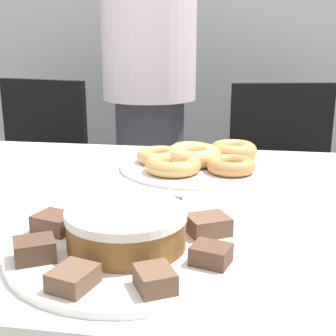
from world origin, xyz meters
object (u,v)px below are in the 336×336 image
(person_standing, at_px, (149,81))
(plate_cake, at_px, (127,249))
(office_chair_right, at_px, (288,212))
(office_chair_left, at_px, (28,198))
(frosted_cake, at_px, (127,227))
(plate_donuts, at_px, (193,166))

(person_standing, height_order, plate_cake, person_standing)
(office_chair_right, xyz_separation_m, plate_cake, (-0.33, -1.11, 0.35))
(person_standing, bearing_deg, office_chair_left, 176.82)
(office_chair_left, distance_m, plate_cake, 1.36)
(plate_cake, bearing_deg, person_standing, 99.45)
(office_chair_left, xyz_separation_m, plate_cake, (0.70, -1.11, 0.35))
(office_chair_right, xyz_separation_m, frosted_cake, (-0.33, -1.11, 0.38))
(office_chair_left, relative_size, plate_cake, 2.69)
(office_chair_right, xyz_separation_m, plate_donuts, (-0.29, -0.67, 0.35))
(office_chair_left, distance_m, office_chair_right, 1.03)
(office_chair_left, height_order, office_chair_right, same)
(office_chair_left, bearing_deg, person_standing, 8.88)
(plate_cake, bearing_deg, office_chair_left, 121.99)
(office_chair_right, relative_size, plate_cake, 2.69)
(office_chair_left, distance_m, frosted_cake, 1.37)
(plate_cake, xyz_separation_m, frosted_cake, (-0.00, 0.00, 0.03))
(office_chair_right, height_order, frosted_cake, office_chair_right)
(person_standing, height_order, office_chair_right, person_standing)
(office_chair_right, bearing_deg, frosted_cake, -118.95)
(office_chair_right, relative_size, frosted_cake, 5.30)
(person_standing, height_order, frosted_cake, person_standing)
(plate_cake, height_order, frosted_cake, frosted_cake)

